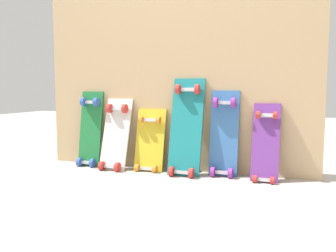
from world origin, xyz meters
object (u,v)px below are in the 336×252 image
(skateboard_white, at_px, (115,138))
(skateboard_teal, at_px, (186,131))
(skateboard_purple, at_px, (265,148))
(skateboard_yellow, at_px, (149,144))
(skateboard_blue, at_px, (224,138))
(skateboard_green, at_px, (90,132))

(skateboard_white, xyz_separation_m, skateboard_teal, (0.58, 0.00, 0.08))
(skateboard_white, xyz_separation_m, skateboard_purple, (1.14, 0.01, -0.02))
(skateboard_yellow, relative_size, skateboard_blue, 0.80)
(skateboard_yellow, height_order, skateboard_blue, skateboard_blue)
(skateboard_teal, distance_m, skateboard_blue, 0.28)
(skateboard_green, distance_m, skateboard_purple, 1.40)
(skateboard_teal, bearing_deg, skateboard_white, -179.70)
(skateboard_white, relative_size, skateboard_teal, 0.80)
(skateboard_white, height_order, skateboard_teal, skateboard_teal)
(skateboard_white, xyz_separation_m, skateboard_yellow, (0.28, 0.04, -0.04))
(skateboard_blue, bearing_deg, skateboard_purple, -7.24)
(skateboard_green, xyz_separation_m, skateboard_yellow, (0.53, -0.01, -0.07))
(skateboard_yellow, xyz_separation_m, skateboard_teal, (0.30, -0.03, 0.12))
(skateboard_purple, bearing_deg, skateboard_teal, -178.96)
(skateboard_white, bearing_deg, skateboard_teal, 0.30)
(skateboard_yellow, bearing_deg, skateboard_white, -172.54)
(skateboard_white, distance_m, skateboard_blue, 0.85)
(skateboard_yellow, bearing_deg, skateboard_blue, 1.45)
(skateboard_yellow, bearing_deg, skateboard_purple, -1.51)
(skateboard_blue, xyz_separation_m, skateboard_purple, (0.29, -0.04, -0.05))
(skateboard_purple, bearing_deg, skateboard_green, 178.83)
(skateboard_green, bearing_deg, skateboard_yellow, -0.60)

